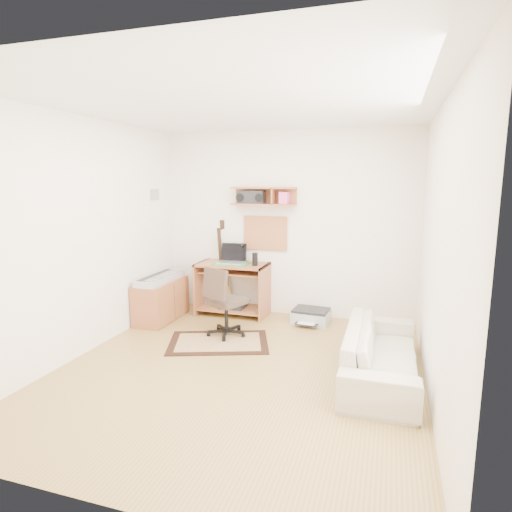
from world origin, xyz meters
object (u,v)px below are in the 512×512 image
(cabinet, at_px, (161,300))
(printer, at_px, (311,317))
(task_chair, at_px, (226,301))
(desk, at_px, (233,289))
(sofa, at_px, (381,344))

(cabinet, bearing_deg, printer, 13.59)
(task_chair, relative_size, cabinet, 0.99)
(printer, bearing_deg, desk, -177.52)
(sofa, bearing_deg, desk, 55.24)
(cabinet, xyz_separation_m, printer, (2.02, 0.49, -0.19))
(task_chair, distance_m, sofa, 1.96)
(task_chair, xyz_separation_m, printer, (0.92, 0.81, -0.36))
(cabinet, relative_size, sofa, 0.52)
(desk, xyz_separation_m, printer, (1.15, -0.04, -0.29))
(desk, relative_size, sofa, 0.58)
(cabinet, distance_m, printer, 2.08)
(desk, relative_size, task_chair, 1.12)
(sofa, bearing_deg, task_chair, 72.00)
(desk, height_order, sofa, desk)
(desk, height_order, task_chair, task_chair)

